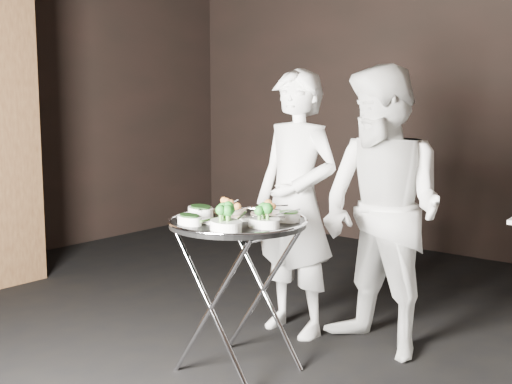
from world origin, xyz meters
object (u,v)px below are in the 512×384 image
Objects in this scene: waiter_left at (296,203)px; waiter_right at (382,212)px; tray_stand at (238,289)px; serving_tray at (238,222)px.

waiter_right reaches higher than waiter_left.
waiter_right is (0.45, 0.72, 0.36)m from tray_stand.
serving_tray is 0.45× the size of waiter_right.
waiter_left is (-0.12, 0.69, -0.00)m from serving_tray.
waiter_left is at bearing 100.30° from serving_tray.
waiter_right is (0.45, 0.72, 0.00)m from serving_tray.
serving_tray is (0.00, 0.00, 0.36)m from tray_stand.
waiter_left is (-0.12, 0.69, 0.35)m from tray_stand.
tray_stand is 0.49× the size of waiter_right.
waiter_right reaches higher than tray_stand.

